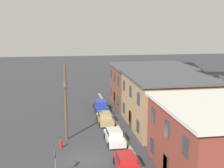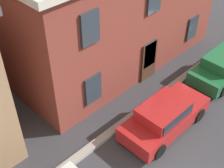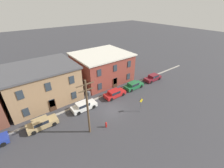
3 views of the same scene
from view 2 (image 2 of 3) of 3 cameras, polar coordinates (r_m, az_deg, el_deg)
name	(u,v)px [view 2 (image 2 of 3)]	position (r m, az deg, el deg)	size (l,w,h in m)	color
kerb_strip	(92,146)	(13.37, -3.64, -11.30)	(56.00, 0.36, 0.16)	#9E998E
car_red	(164,116)	(13.81, 9.56, -5.72)	(4.40, 1.92, 1.43)	#B21E1E
car_green	(224,65)	(17.56, 19.77, 3.36)	(4.40, 1.92, 1.43)	#1E6638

